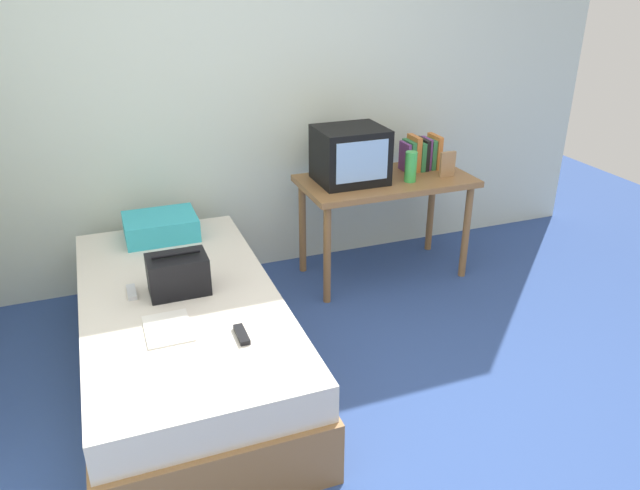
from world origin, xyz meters
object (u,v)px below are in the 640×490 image
(tv, at_px, (350,155))
(water_bottle, at_px, (411,167))
(book_row, at_px, (420,154))
(pillow, at_px, (161,226))
(handbag, at_px, (178,274))
(desk, at_px, (385,191))
(remote_silver, at_px, (132,292))
(magazine, at_px, (168,328))
(remote_dark, at_px, (242,334))
(bed, at_px, (184,337))
(picture_frame, at_px, (447,164))

(tv, xyz_separation_m, water_bottle, (0.37, -0.15, -0.08))
(book_row, bearing_deg, pillow, -178.57)
(handbag, bearing_deg, desk, 24.29)
(desk, bearing_deg, tv, 172.52)
(book_row, relative_size, pillow, 0.61)
(water_bottle, xyz_separation_m, handbag, (-1.63, -0.57, -0.22))
(water_bottle, distance_m, pillow, 1.65)
(remote_silver, bearing_deg, pillow, 70.46)
(handbag, relative_size, magazine, 1.03)
(desk, bearing_deg, handbag, -155.71)
(desk, relative_size, handbag, 3.87)
(tv, distance_m, remote_dark, 1.67)
(bed, distance_m, remote_dark, 0.59)
(tv, bearing_deg, water_bottle, -21.60)
(handbag, distance_m, remote_dark, 0.56)
(bed, bearing_deg, book_row, 24.12)
(remote_silver, bearing_deg, handbag, -14.72)
(magazine, bearing_deg, pillow, 84.00)
(remote_silver, bearing_deg, magazine, -72.33)
(water_bottle, relative_size, pillow, 0.47)
(picture_frame, bearing_deg, book_row, 112.06)
(magazine, height_order, remote_dark, remote_dark)
(tv, xyz_separation_m, book_row, (0.57, 0.07, -0.07))
(tv, height_order, magazine, tv)
(bed, height_order, pillow, pillow)
(tv, bearing_deg, book_row, 6.98)
(desk, height_order, remote_silver, desk)
(pillow, xyz_separation_m, handbag, (-0.01, -0.74, 0.03))
(remote_dark, bearing_deg, tv, 49.34)
(tv, bearing_deg, handbag, -150.36)
(remote_dark, xyz_separation_m, remote_silver, (-0.43, 0.58, 0.00))
(desk, xyz_separation_m, tv, (-0.25, 0.03, 0.27))
(picture_frame, bearing_deg, handbag, -163.46)
(bed, bearing_deg, remote_silver, 156.45)
(tv, relative_size, magazine, 1.52)
(water_bottle, relative_size, picture_frame, 1.17)
(tv, xyz_separation_m, magazine, (-1.36, -1.05, -0.39))
(pillow, distance_m, magazine, 1.08)
(bed, height_order, handbag, handbag)
(tv, xyz_separation_m, remote_dark, (-1.06, -1.23, -0.39))
(magazine, bearing_deg, bed, 71.99)
(bed, xyz_separation_m, pillow, (0.02, 0.78, 0.32))
(bed, height_order, picture_frame, picture_frame)
(pillow, height_order, remote_dark, pillow)
(desk, distance_m, remote_silver, 1.86)
(water_bottle, xyz_separation_m, magazine, (-1.74, -0.90, -0.32))
(bed, bearing_deg, picture_frame, 17.46)
(picture_frame, relative_size, remote_dark, 1.11)
(desk, bearing_deg, remote_silver, -160.45)
(tv, bearing_deg, bed, -149.31)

